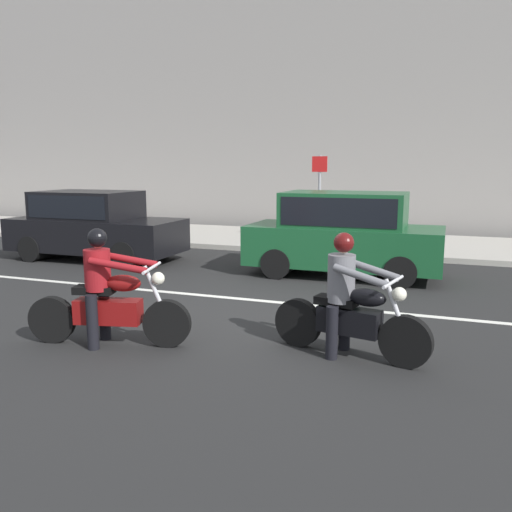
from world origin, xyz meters
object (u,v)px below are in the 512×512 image
object	(u,v)px
parked_hatchback_forest_green	(344,233)
motorcycle_with_rider_gray	(348,307)
motorcycle_with_rider_crimson	(107,298)
street_sign_post	(319,190)
parked_sedan_black	(93,225)

from	to	relation	value
parked_hatchback_forest_green	motorcycle_with_rider_gray	bearing A→B (deg)	-78.57
motorcycle_with_rider_crimson	street_sign_post	bearing A→B (deg)	85.94
motorcycle_with_rider_gray	parked_hatchback_forest_green	size ratio (longest dim) A/B	0.50
motorcycle_with_rider_gray	parked_sedan_black	distance (m)	8.61
motorcycle_with_rider_gray	parked_hatchback_forest_green	distance (m)	4.88
parked_hatchback_forest_green	street_sign_post	world-z (taller)	street_sign_post
parked_sedan_black	street_sign_post	size ratio (longest dim) A/B	1.75
parked_sedan_black	street_sign_post	xyz separation A→B (m)	(4.85, 3.99, 0.77)
parked_sedan_black	street_sign_post	distance (m)	6.33
motorcycle_with_rider_crimson	street_sign_post	size ratio (longest dim) A/B	0.88
motorcycle_with_rider_crimson	parked_hatchback_forest_green	size ratio (longest dim) A/B	0.54
parked_hatchback_forest_green	parked_sedan_black	xyz separation A→B (m)	(-6.30, -0.17, -0.06)
motorcycle_with_rider_crimson	parked_sedan_black	xyz separation A→B (m)	(-4.20, 5.27, 0.24)
motorcycle_with_rider_crimson	parked_hatchback_forest_green	bearing A→B (deg)	68.86
parked_hatchback_forest_green	parked_sedan_black	size ratio (longest dim) A/B	0.93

